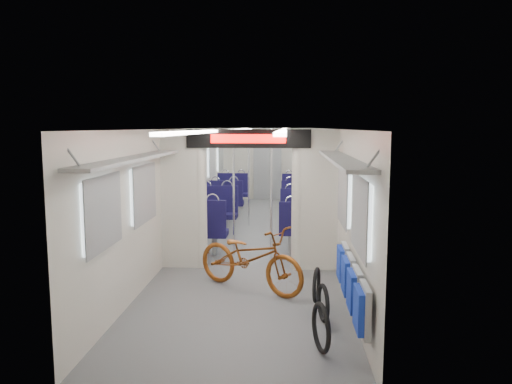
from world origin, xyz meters
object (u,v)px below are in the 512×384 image
stanchion_near_right (271,195)px  seat_bay_near_right (302,216)px  bicycle (250,257)px  bike_hoop_a (321,330)px  bike_hoop_c (316,287)px  stanchion_far_left (249,178)px  seat_bay_near_left (209,215)px  bike_hoop_b (323,305)px  flip_bench (351,283)px  stanchion_far_right (271,178)px  seat_bay_far_right (298,193)px  seat_bay_far_left (229,193)px  stanchion_near_left (234,193)px

stanchion_near_right → seat_bay_near_right: bearing=66.3°
bicycle → bike_hoop_a: size_ratio=3.38×
bike_hoop_c → stanchion_far_left: 5.42m
seat_bay_near_left → stanchion_near_right: (1.28, -1.17, 0.58)m
bike_hoop_c → bike_hoop_b: bearing=-86.4°
seat_bay_near_left → stanchion_far_left: bearing=70.2°
flip_bench → seat_bay_near_left: size_ratio=0.91×
bike_hoop_a → bike_hoop_b: bearing=84.3°
bike_hoop_a → stanchion_far_right: bearing=96.3°
seat_bay_near_left → seat_bay_far_right: bearing=64.1°
bicycle → seat_bay_far_left: seat_bay_far_left is taller
bike_hoop_b → seat_bay_far_right: seat_bay_far_right is taller
bike_hoop_c → stanchion_far_right: (-0.77, 5.15, 0.93)m
stanchion_near_right → stanchion_far_left: size_ratio=1.00×
bicycle → flip_bench: bicycle is taller
bike_hoop_c → stanchion_near_right: (-0.68, 2.16, 0.93)m
seat_bay_far_left → stanchion_far_left: (0.66, -1.72, 0.60)m
seat_bay_far_right → stanchion_near_left: size_ratio=0.87×
bicycle → seat_bay_near_right: size_ratio=0.88×
bike_hoop_a → seat_bay_far_right: (-0.05, 8.68, 0.29)m
bicycle → stanchion_far_left: (-0.37, 4.69, 0.67)m
stanchion_near_left → stanchion_near_right: same height
seat_bay_near_right → stanchion_far_right: size_ratio=0.89×
seat_bay_near_left → stanchion_near_right: 1.83m
seat_bay_near_left → stanchion_near_left: bearing=-57.1°
bike_hoop_b → seat_bay_near_left: bearing=116.6°
bike_hoop_b → seat_bay_near_left: 4.49m
bicycle → flip_bench: (1.25, -1.44, 0.10)m
bike_hoop_c → stanchion_far_right: 5.29m
bicycle → stanchion_far_left: size_ratio=0.79×
flip_bench → stanchion_near_right: bearing=107.9°
seat_bay_far_right → stanchion_far_left: bearing=-121.0°
seat_bay_near_right → seat_bay_far_right: bearing=90.0°
seat_bay_far_left → seat_bay_far_right: 1.89m
seat_bay_near_left → seat_bay_near_right: size_ratio=1.11×
seat_bay_far_right → bike_hoop_a: bearing=-89.7°
bike_hoop_c → seat_bay_near_left: (-1.96, 3.34, 0.35)m
bicycle → seat_bay_near_left: size_ratio=0.79×
flip_bench → bike_hoop_c: size_ratio=4.32×
bike_hoop_a → bike_hoop_b: bike_hoop_a is taller
bike_hoop_a → bike_hoop_b: size_ratio=1.14×
seat_bay_near_right → stanchion_near_left: size_ratio=0.89×
bike_hoop_a → stanchion_far_left: size_ratio=0.23×
bike_hoop_b → seat_bay_far_left: 7.83m
stanchion_near_right → stanchion_far_right: size_ratio=1.00×
stanchion_near_right → flip_bench: bearing=-72.1°
bike_hoop_c → seat_bay_near_right: 3.52m
seat_bay_near_right → bike_hoop_a: bearing=-89.5°
seat_bay_far_left → stanchion_near_left: size_ratio=0.92×
bike_hoop_a → bicycle: bearing=114.1°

